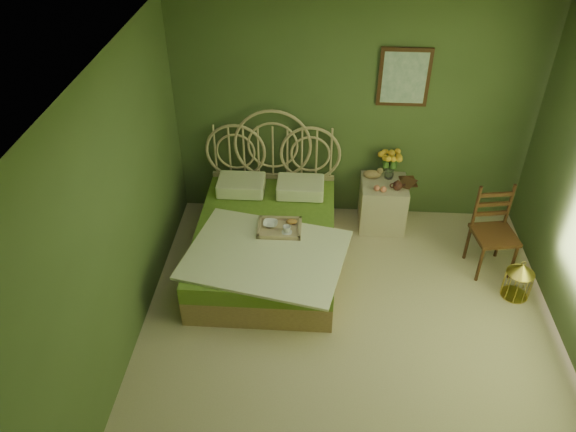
# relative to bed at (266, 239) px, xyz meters

# --- Properties ---
(floor) EXTENTS (4.50, 4.50, 0.00)m
(floor) POSITION_rel_bed_xyz_m (0.89, -1.23, -0.30)
(floor) COLOR #C3B08D
(floor) RESTS_ON ground
(ceiling) EXTENTS (4.50, 4.50, 0.00)m
(ceiling) POSITION_rel_bed_xyz_m (0.89, -1.23, 2.30)
(ceiling) COLOR silver
(ceiling) RESTS_ON wall_back
(wall_back) EXTENTS (4.00, 0.00, 4.00)m
(wall_back) POSITION_rel_bed_xyz_m (0.89, 1.02, 1.00)
(wall_back) COLOR #4C6133
(wall_back) RESTS_ON floor
(wall_left) EXTENTS (0.00, 4.50, 4.50)m
(wall_left) POSITION_rel_bed_xyz_m (-1.11, -1.23, 1.00)
(wall_left) COLOR #4C6133
(wall_left) RESTS_ON floor
(wall_art) EXTENTS (0.54, 0.04, 0.64)m
(wall_art) POSITION_rel_bed_xyz_m (1.40, 0.99, 1.45)
(wall_art) COLOR #38240F
(wall_art) RESTS_ON wall_back
(bed) EXTENTS (1.73, 2.18, 1.35)m
(bed) POSITION_rel_bed_xyz_m (0.00, 0.00, 0.00)
(bed) COLOR tan
(bed) RESTS_ON floor
(nightstand) EXTENTS (0.52, 0.52, 1.01)m
(nightstand) POSITION_rel_bed_xyz_m (1.30, 0.76, 0.06)
(nightstand) COLOR beige
(nightstand) RESTS_ON floor
(chair) EXTENTS (0.48, 0.48, 0.95)m
(chair) POSITION_rel_bed_xyz_m (2.39, 0.10, 0.23)
(chair) COLOR #38240F
(chair) RESTS_ON floor
(birdcage) EXTENTS (0.27, 0.27, 0.41)m
(birdcage) POSITION_rel_bed_xyz_m (2.59, -0.39, -0.10)
(birdcage) COLOR gold
(birdcage) RESTS_ON floor
(book_lower) EXTENTS (0.20, 0.25, 0.02)m
(book_lower) POSITION_rel_bed_xyz_m (1.48, 0.77, 0.29)
(book_lower) COLOR #381E0F
(book_lower) RESTS_ON nightstand
(book_upper) EXTENTS (0.25, 0.27, 0.02)m
(book_upper) POSITION_rel_bed_xyz_m (1.48, 0.77, 0.31)
(book_upper) COLOR #472819
(book_upper) RESTS_ON nightstand
(cereal_bowl) EXTENTS (0.16, 0.16, 0.04)m
(cereal_bowl) POSITION_rel_bed_xyz_m (0.05, -0.05, 0.24)
(cereal_bowl) COLOR white
(cereal_bowl) RESTS_ON bed
(coffee_cup) EXTENTS (0.10, 0.10, 0.08)m
(coffee_cup) POSITION_rel_bed_xyz_m (0.23, -0.16, 0.26)
(coffee_cup) COLOR white
(coffee_cup) RESTS_ON bed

